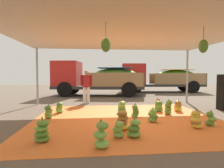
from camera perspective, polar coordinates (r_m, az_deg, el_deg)
name	(u,v)px	position (r m, az deg, el deg)	size (l,w,h in m)	color
ground_plane	(116,104)	(8.92, 1.23, -6.44)	(40.00, 40.00, 0.00)	brown
tarp_orange	(127,119)	(6.00, 4.68, -10.89)	(5.94, 5.32, 0.01)	orange
tent_canopy	(128,34)	(5.89, 5.03, 15.53)	(8.00, 7.00, 2.81)	#9EA0A5
banana_bunch_0	(153,116)	(5.65, 12.78, -9.74)	(0.38, 0.36, 0.45)	#6B9E38
banana_bunch_1	(123,121)	(4.78, 3.40, -11.48)	(0.46, 0.43, 0.55)	gold
banana_bunch_2	(134,129)	(4.27, 7.08, -13.89)	(0.39, 0.37, 0.45)	#60932D
banana_bunch_3	(60,108)	(7.13, -16.24, -7.27)	(0.39, 0.39, 0.44)	#75A83D
banana_bunch_4	(122,107)	(6.91, 3.13, -7.32)	(0.41, 0.42, 0.48)	#518428
banana_bunch_5	(42,132)	(4.20, -21.20, -13.90)	(0.42, 0.43, 0.53)	#518428
banana_bunch_6	(211,119)	(5.81, 28.68, -9.75)	(0.35, 0.34, 0.44)	#477523
banana_bunch_7	(168,108)	(6.86, 17.32, -7.18)	(0.34, 0.34, 0.56)	#60932D
banana_bunch_8	(48,112)	(6.31, -19.42, -8.48)	(0.34, 0.32, 0.47)	#6B9E38
banana_bunch_9	(135,112)	(6.13, 7.34, -8.63)	(0.29, 0.28, 0.48)	#6B9E38
banana_bunch_10	(196,120)	(5.38, 24.95, -10.25)	(0.41, 0.38, 0.52)	gold
banana_bunch_11	(178,106)	(7.64, 20.11, -6.60)	(0.43, 0.44, 0.46)	gold
banana_bunch_12	(157,104)	(8.04, 14.15, -6.00)	(0.34, 0.32, 0.47)	gold
banana_bunch_13	(118,130)	(4.19, 2.01, -14.28)	(0.33, 0.33, 0.43)	#6B9E38
banana_bunch_14	(159,106)	(7.33, 14.54, -6.88)	(0.43, 0.44, 0.47)	#6B9E38
banana_bunch_15	(101,136)	(3.63, -3.36, -16.02)	(0.40, 0.38, 0.56)	#75A83D
cargo_truck_main	(96,78)	(12.86, -5.03, 1.87)	(6.45, 3.11, 2.40)	#2D2D2D
cargo_truck_far	(159,78)	(16.17, 14.57, 1.94)	(6.98, 2.93, 2.40)	#2D2D2D
worker_0	(86,84)	(9.28, -8.10, 0.00)	(0.62, 0.38, 1.69)	silver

